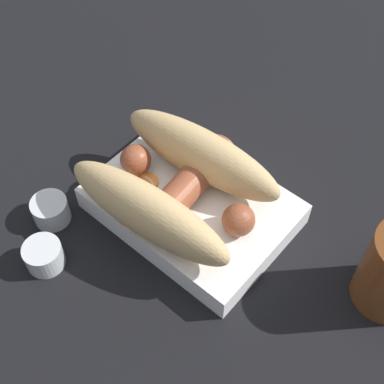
# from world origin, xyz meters

# --- Properties ---
(ground_plane) EXTENTS (3.00, 3.00, 0.00)m
(ground_plane) POSITION_xyz_m (0.00, 0.00, 0.00)
(ground_plane) COLOR black
(food_tray) EXTENTS (0.21, 0.15, 0.03)m
(food_tray) POSITION_xyz_m (0.00, 0.00, 0.02)
(food_tray) COLOR white
(food_tray) RESTS_ON ground_plane
(bread_roll) EXTENTS (0.20, 0.15, 0.06)m
(bread_roll) POSITION_xyz_m (-0.01, -0.01, 0.06)
(bread_roll) COLOR tan
(bread_roll) RESTS_ON food_tray
(sausage) EXTENTS (0.17, 0.14, 0.03)m
(sausage) POSITION_xyz_m (-0.01, -0.00, 0.05)
(sausage) COLOR brown
(sausage) RESTS_ON food_tray
(pickled_veggies) EXTENTS (0.06, 0.08, 0.00)m
(pickled_veggies) POSITION_xyz_m (-0.05, -0.04, 0.03)
(pickled_veggies) COLOR orange
(pickled_veggies) RESTS_ON food_tray
(condiment_cup_near) EXTENTS (0.04, 0.04, 0.03)m
(condiment_cup_near) POSITION_xyz_m (-0.11, -0.10, 0.01)
(condiment_cup_near) COLOR silver
(condiment_cup_near) RESTS_ON ground_plane
(condiment_cup_far) EXTENTS (0.04, 0.04, 0.03)m
(condiment_cup_far) POSITION_xyz_m (-0.08, -0.15, 0.01)
(condiment_cup_far) COLOR silver
(condiment_cup_far) RESTS_ON ground_plane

